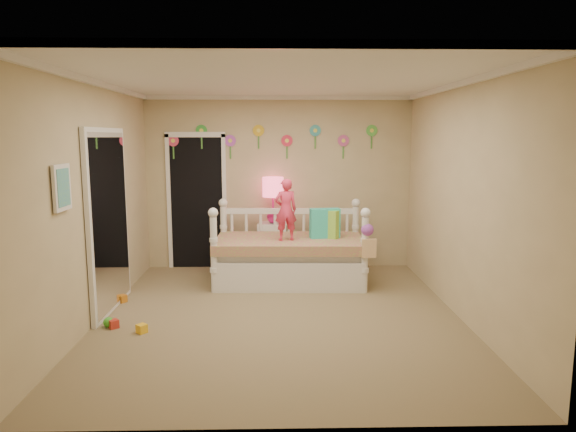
{
  "coord_description": "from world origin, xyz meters",
  "views": [
    {
      "loc": [
        -0.04,
        -5.54,
        2.01
      ],
      "look_at": [
        0.1,
        0.6,
        1.05
      ],
      "focal_mm": 32.05,
      "sensor_mm": 36.0,
      "label": 1
    }
  ],
  "objects_px": {
    "child": "(286,210)",
    "table_lamp": "(273,193)",
    "nightstand": "(273,246)",
    "daybed": "(289,243)"
  },
  "relations": [
    {
      "from": "nightstand",
      "to": "table_lamp",
      "type": "bearing_deg",
      "value": 8.43
    },
    {
      "from": "child",
      "to": "table_lamp",
      "type": "distance_m",
      "value": 0.87
    },
    {
      "from": "child",
      "to": "table_lamp",
      "type": "relative_size",
      "value": 1.21
    },
    {
      "from": "child",
      "to": "table_lamp",
      "type": "bearing_deg",
      "value": -89.35
    },
    {
      "from": "nightstand",
      "to": "table_lamp",
      "type": "relative_size",
      "value": 1.04
    },
    {
      "from": "child",
      "to": "nightstand",
      "type": "distance_m",
      "value": 1.09
    },
    {
      "from": "daybed",
      "to": "nightstand",
      "type": "bearing_deg",
      "value": 110.04
    },
    {
      "from": "table_lamp",
      "to": "child",
      "type": "bearing_deg",
      "value": -78.24
    },
    {
      "from": "daybed",
      "to": "table_lamp",
      "type": "relative_size",
      "value": 2.98
    },
    {
      "from": "child",
      "to": "daybed",
      "type": "bearing_deg",
      "value": -120.1
    }
  ]
}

